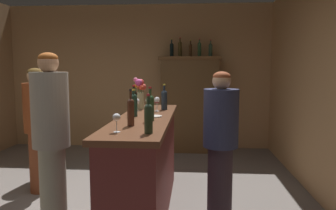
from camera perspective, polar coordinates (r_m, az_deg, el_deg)
name	(u,v)px	position (r m, az deg, el deg)	size (l,w,h in m)	color
wall_back	(139,77)	(6.54, -5.05, 4.86)	(5.18, 0.12, 2.76)	tan
bar_counter	(145,165)	(3.56, -3.96, -10.36)	(0.55, 2.30, 1.05)	maroon
display_cabinet	(190,103)	(6.15, 3.75, 0.42)	(1.12, 0.48, 1.76)	brown
wine_bottle_pinot	(148,117)	(2.56, -3.39, -2.02)	(0.07, 0.07, 0.31)	#2E4530
wine_bottle_riesling	(134,104)	(3.48, -5.93, 0.21)	(0.08, 0.08, 0.29)	#1B3223
wine_bottle_syrah	(134,101)	(3.70, -5.91, 0.77)	(0.07, 0.07, 0.32)	black
wine_bottle_merlot	(150,106)	(3.16, -3.10, -0.24)	(0.07, 0.07, 0.33)	#2B4A28
wine_bottle_chardonnay	(131,111)	(2.90, -6.45, -0.99)	(0.06, 0.06, 0.32)	#4C2B1D
wine_bottle_malbec	(164,99)	(4.03, -0.65, 1.10)	(0.07, 0.07, 0.31)	#1D2731
wine_glass_front	(148,101)	(4.17, -3.46, 0.68)	(0.07, 0.07, 0.13)	white
wine_glass_mid	(117,118)	(2.63, -8.88, -2.25)	(0.06, 0.06, 0.15)	white
wine_glass_rear	(137,102)	(3.93, -5.45, 0.54)	(0.07, 0.07, 0.15)	white
wine_glass_spare	(157,101)	(3.88, -1.92, 0.71)	(0.07, 0.07, 0.17)	white
flower_arrangement	(140,94)	(4.09, -4.93, 1.99)	(0.16, 0.13, 0.39)	tan
cheese_plate	(154,116)	(3.44, -2.45, -1.96)	(0.17, 0.17, 0.01)	white
display_bottle_left	(172,49)	(6.14, 0.64, 9.64)	(0.07, 0.07, 0.33)	black
display_bottle_midleft	(180,48)	(6.14, 2.09, 9.77)	(0.07, 0.07, 0.35)	#403416
display_bottle_center	(190,49)	(6.13, 3.88, 9.57)	(0.06, 0.06, 0.31)	#402814
display_bottle_midright	(199,49)	(6.13, 5.45, 9.66)	(0.07, 0.07, 0.32)	#294D2C
display_bottle_right	(210,49)	(6.14, 7.35, 9.50)	(0.07, 0.07, 0.31)	#2E4835
patron_tall	(51,139)	(3.09, -19.51, -5.56)	(0.32, 0.32, 1.68)	#9C9B88
patron_by_cabinet	(53,116)	(5.04, -19.19, -1.89)	(0.36, 0.36, 1.58)	#273525
patron_near_entrance	(37,124)	(4.39, -21.64, -3.11)	(0.32, 0.32, 1.55)	brown
bartender	(221,142)	(3.27, 9.06, -6.41)	(0.34, 0.34, 1.52)	#322630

